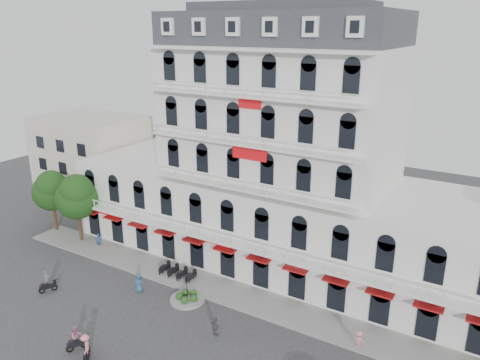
# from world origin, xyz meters

# --- Properties ---
(ground) EXTENTS (120.00, 120.00, 0.00)m
(ground) POSITION_xyz_m (0.00, 0.00, 0.00)
(ground) COLOR #38383A
(ground) RESTS_ON ground
(sidewalk) EXTENTS (53.00, 4.00, 0.16)m
(sidewalk) POSITION_xyz_m (0.00, 9.00, 0.08)
(sidewalk) COLOR gray
(sidewalk) RESTS_ON ground
(main_building) EXTENTS (45.00, 15.00, 25.80)m
(main_building) POSITION_xyz_m (0.00, 18.00, 9.96)
(main_building) COLOR silver
(main_building) RESTS_ON ground
(flank_building_west) EXTENTS (14.00, 10.00, 12.00)m
(flank_building_west) POSITION_xyz_m (-30.00, 20.00, 6.00)
(flank_building_west) COLOR beige
(flank_building_west) RESTS_ON ground
(traffic_island) EXTENTS (3.20, 3.20, 1.60)m
(traffic_island) POSITION_xyz_m (-3.00, 6.00, 0.26)
(traffic_island) COLOR gray
(traffic_island) RESTS_ON ground
(parked_scooter_row) EXTENTS (4.40, 1.80, 1.10)m
(parked_scooter_row) POSITION_xyz_m (-6.35, 8.80, 0.00)
(parked_scooter_row) COLOR black
(parked_scooter_row) RESTS_ON ground
(tree_west_outer) EXTENTS (4.50, 4.48, 7.76)m
(tree_west_outer) POSITION_xyz_m (-25.95, 9.98, 5.35)
(tree_west_outer) COLOR #382314
(tree_west_outer) RESTS_ON ground
(tree_west_inner) EXTENTS (4.76, 4.76, 8.25)m
(tree_west_inner) POSITION_xyz_m (-20.95, 9.48, 5.68)
(tree_west_inner) COLOR #382314
(tree_west_inner) RESTS_ON ground
(rider_west) EXTENTS (1.06, 1.53, 2.15)m
(rider_west) POSITION_xyz_m (-15.08, 0.43, 0.96)
(rider_west) COLOR black
(rider_west) RESTS_ON ground
(rider_southwest) EXTENTS (1.05, 1.53, 2.09)m
(rider_southwest) POSITION_xyz_m (-6.11, -3.81, 1.06)
(rider_southwest) COLOR black
(rider_southwest) RESTS_ON ground
(rider_center) EXTENTS (1.32, 1.34, 2.32)m
(rider_center) POSITION_xyz_m (-4.43, -4.33, 1.24)
(rider_center) COLOR black
(rider_center) RESTS_ON ground
(pedestrian_left) EXTENTS (0.91, 0.61, 1.82)m
(pedestrian_left) POSITION_xyz_m (-7.82, 4.87, 0.91)
(pedestrian_left) COLOR #295B7D
(pedestrian_left) RESTS_ON ground
(pedestrian_mid) EXTENTS (1.05, 0.65, 1.66)m
(pedestrian_mid) POSITION_xyz_m (2.01, 3.16, 0.83)
(pedestrian_mid) COLOR #545259
(pedestrian_mid) RESTS_ON ground
(pedestrian_right) EXTENTS (1.04, 0.61, 1.59)m
(pedestrian_right) POSITION_xyz_m (12.33, 7.51, 0.79)
(pedestrian_right) COLOR pink
(pedestrian_right) RESTS_ON ground
(pedestrian_far) EXTENTS (0.71, 0.66, 1.63)m
(pedestrian_far) POSITION_xyz_m (-18.12, 9.50, 0.82)
(pedestrian_far) COLOR navy
(pedestrian_far) RESTS_ON ground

